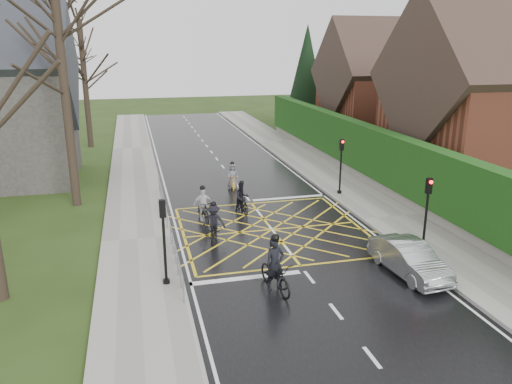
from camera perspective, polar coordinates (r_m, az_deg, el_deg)
name	(u,v)px	position (r m, az deg, el deg)	size (l,w,h in m)	color
ground	(272,230)	(22.90, 1.84, -4.33)	(120.00, 120.00, 0.00)	#1F2F0F
road	(272,230)	(22.89, 1.84, -4.31)	(9.00, 80.00, 0.01)	black
sidewalk_right	(391,218)	(25.09, 15.16, -2.83)	(3.00, 80.00, 0.15)	gray
sidewalk_left	(138,240)	(22.10, -13.37, -5.38)	(3.00, 80.00, 0.15)	gray
stone_wall	(368,179)	(30.86, 12.73, 1.50)	(0.50, 38.00, 0.70)	slate
hedge	(370,150)	(30.47, 12.94, 4.68)	(0.90, 38.00, 2.80)	#16390F
house_near	(501,106)	(32.26, 26.20, 8.80)	(11.80, 9.80, 11.30)	brown
house_far	(384,91)	(43.90, 14.37, 11.12)	(9.80, 8.80, 10.30)	brown
conifer	(306,78)	(49.54, 5.79, 12.85)	(4.60, 4.60, 10.00)	black
tree_near	(60,49)	(26.74, -21.46, 14.94)	(9.24, 9.24, 11.44)	black
tree_mid	(58,36)	(34.81, -21.70, 16.25)	(10.08, 10.08, 12.48)	black
tree_far	(83,57)	(42.71, -19.22, 14.41)	(8.40, 8.40, 10.40)	black
railing_south	(176,254)	(18.64, -9.12, -7.00)	(0.05, 5.04, 1.03)	slate
railing_north	(162,196)	(25.68, -10.65, -0.41)	(0.05, 6.04, 1.03)	slate
traffic_light_ne	(341,167)	(27.86, 9.65, 2.84)	(0.24, 0.31, 3.21)	black
traffic_light_se	(426,216)	(20.75, 18.85, -2.62)	(0.24, 0.31, 3.21)	black
traffic_light_sw	(164,243)	(17.36, -10.44, -5.74)	(0.24, 0.31, 3.21)	black
cyclist_rear	(275,272)	(17.33, 2.23, -9.12)	(1.13, 2.20, 2.03)	black
cyclist_back	(242,200)	(25.05, -1.61, -0.96)	(0.80, 1.68, 1.64)	black
cyclist_mid	(214,226)	(21.61, -4.82, -3.89)	(1.15, 1.89, 1.74)	black
cyclist_front	(203,208)	(23.92, -6.06, -1.83)	(1.00, 1.81, 1.76)	black
cyclist_lead	(233,179)	(29.19, -2.69, 1.47)	(0.77, 1.72, 1.62)	gold
car	(409,259)	(19.26, 17.11, -7.30)	(1.30, 3.74, 1.23)	#A7ABAE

